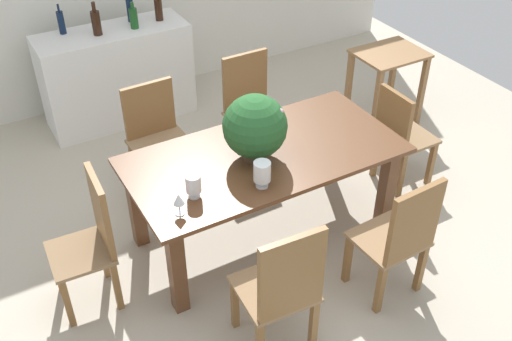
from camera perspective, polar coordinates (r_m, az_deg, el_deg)
ground_plane at (r=4.83m, az=-0.06°, el=-4.97°), size 7.04×7.04×0.00m
dining_table at (r=4.35m, az=0.79°, el=0.27°), size 2.00×0.99×0.76m
chair_near_right at (r=4.02m, az=13.67°, el=-6.11°), size 0.47×0.43×0.99m
chair_foot_end at (r=5.09m, az=13.61°, el=3.45°), size 0.41×0.41×0.91m
chair_far_right at (r=5.31m, az=-0.50°, el=6.46°), size 0.47×0.46×0.98m
chair_far_left at (r=5.01m, az=-9.52°, el=3.59°), size 0.49×0.48×0.93m
chair_head_end at (r=4.04m, az=-15.41°, el=-6.17°), size 0.42×0.43×1.00m
chair_near_left at (r=3.58m, az=2.60°, el=-11.09°), size 0.48×0.46×1.03m
flower_centerpiece at (r=4.08m, az=-0.10°, el=4.18°), size 0.46×0.45×0.49m
crystal_vase_left at (r=3.89m, az=0.59°, el=-0.17°), size 0.12×0.12×0.19m
crystal_vase_center_near at (r=3.83m, az=-6.01°, el=-1.33°), size 0.10×0.10×0.17m
wine_glass at (r=3.70m, az=-7.41°, el=-2.82°), size 0.07×0.07×0.15m
kitchen_counter at (r=6.07m, az=-13.14°, el=8.83°), size 1.43×0.52×0.94m
wine_bottle_amber at (r=5.98m, az=-9.32°, el=15.01°), size 0.07×0.07×0.27m
wine_bottle_clear at (r=5.84m, az=-11.63°, el=14.13°), size 0.08×0.08×0.25m
wine_bottle_green at (r=5.77m, az=-15.06°, el=13.55°), size 0.08×0.08×0.31m
wine_bottle_tall at (r=5.99m, az=-11.96°, el=14.91°), size 0.07×0.07×0.30m
wine_bottle_dark at (r=5.89m, az=-18.15°, el=13.34°), size 0.06×0.06×0.28m
side_table at (r=5.93m, az=12.48°, el=9.31°), size 0.64×0.51×0.76m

